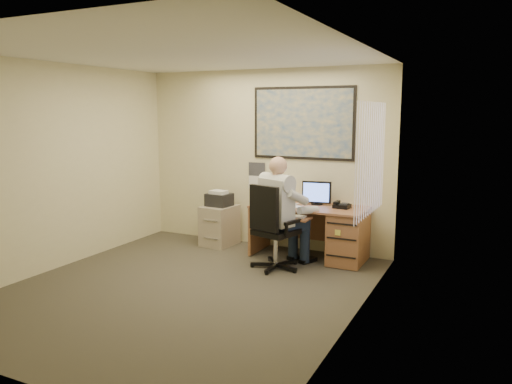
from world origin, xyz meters
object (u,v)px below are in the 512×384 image
at_px(desk, 332,230).
at_px(filing_cabinet, 219,222).
at_px(office_chair, 275,245).
at_px(person, 277,213).

bearing_deg(desk, filing_cabinet, 179.20).
relative_size(filing_cabinet, office_chair, 0.76).
relative_size(office_chair, person, 0.76).
xyz_separation_m(filing_cabinet, person, (1.27, -0.67, 0.38)).
distance_m(desk, office_chair, 0.92).
xyz_separation_m(desk, person, (-0.56, -0.64, 0.31)).
distance_m(desk, person, 0.91).
bearing_deg(person, office_chair, -56.45).
xyz_separation_m(desk, filing_cabinet, (-1.83, 0.03, -0.07)).
xyz_separation_m(office_chair, person, (-0.01, 0.08, 0.41)).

